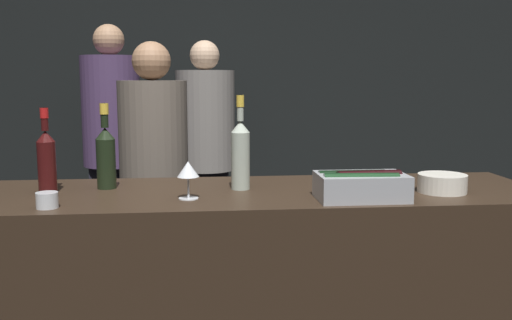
# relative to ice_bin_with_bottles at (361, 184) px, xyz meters

# --- Properties ---
(wall_back_chalkboard) EXTENTS (6.40, 0.06, 2.80)m
(wall_back_chalkboard) POSITION_rel_ice_bin_with_bottles_xyz_m (-0.37, 2.64, 0.37)
(wall_back_chalkboard) COLOR black
(wall_back_chalkboard) RESTS_ON ground_plane
(bar_counter) EXTENTS (2.32, 0.69, 0.97)m
(bar_counter) POSITION_rel_ice_bin_with_bottles_xyz_m (-0.37, 0.21, -0.54)
(bar_counter) COLOR #2D2116
(bar_counter) RESTS_ON ground_plane
(ice_bin_with_bottles) EXTENTS (0.33, 0.21, 0.11)m
(ice_bin_with_bottles) POSITION_rel_ice_bin_with_bottles_xyz_m (0.00, 0.00, 0.00)
(ice_bin_with_bottles) COLOR #9EA0A5
(ice_bin_with_bottles) RESTS_ON bar_counter
(bowl_white) EXTENTS (0.19, 0.19, 0.07)m
(bowl_white) POSITION_rel_ice_bin_with_bottles_xyz_m (0.36, 0.10, -0.02)
(bowl_white) COLOR silver
(bowl_white) RESTS_ON bar_counter
(wine_glass) EXTENTS (0.08, 0.08, 0.14)m
(wine_glass) POSITION_rel_ice_bin_with_bottles_xyz_m (-0.64, 0.07, 0.05)
(wine_glass) COLOR silver
(wine_glass) RESTS_ON bar_counter
(candle_votive) EXTENTS (0.08, 0.08, 0.06)m
(candle_votive) POSITION_rel_ice_bin_with_bottles_xyz_m (-1.13, -0.03, -0.03)
(candle_votive) COLOR silver
(candle_votive) RESTS_ON bar_counter
(rose_wine_bottle) EXTENTS (0.08, 0.08, 0.38)m
(rose_wine_bottle) POSITION_rel_ice_bin_with_bottles_xyz_m (-0.43, 0.25, 0.10)
(rose_wine_bottle) COLOR #9EA899
(rose_wine_bottle) RESTS_ON bar_counter
(red_wine_bottle_tall) EXTENTS (0.07, 0.07, 0.34)m
(red_wine_bottle_tall) POSITION_rel_ice_bin_with_bottles_xyz_m (-1.20, 0.25, 0.08)
(red_wine_bottle_tall) COLOR #380F0F
(red_wine_bottle_tall) RESTS_ON bar_counter
(champagne_bottle) EXTENTS (0.08, 0.08, 0.35)m
(champagne_bottle) POSITION_rel_ice_bin_with_bottles_xyz_m (-0.98, 0.32, 0.08)
(champagne_bottle) COLOR black
(champagne_bottle) RESTS_ON bar_counter
(person_in_hoodie) EXTENTS (0.38, 0.38, 1.62)m
(person_in_hoodie) POSITION_rel_ice_bin_with_bottles_xyz_m (-0.85, 1.12, -0.14)
(person_in_hoodie) COLOR black
(person_in_hoodie) RESTS_ON ground_plane
(person_blond_tee) EXTENTS (0.42, 0.42, 1.69)m
(person_blond_tee) POSITION_rel_ice_bin_with_bottles_xyz_m (-0.55, 2.06, -0.10)
(person_blond_tee) COLOR black
(person_blond_tee) RESTS_ON ground_plane
(person_grey_polo) EXTENTS (0.40, 0.40, 1.79)m
(person_grey_polo) POSITION_rel_ice_bin_with_bottles_xyz_m (-1.20, 1.96, -0.04)
(person_grey_polo) COLOR black
(person_grey_polo) RESTS_ON ground_plane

